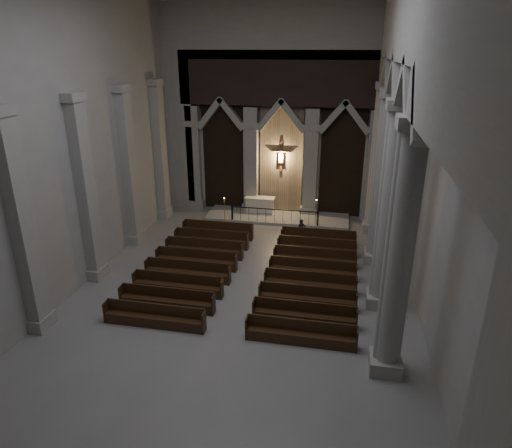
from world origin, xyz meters
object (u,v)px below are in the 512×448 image
at_px(candle_stand_right, 315,219).
at_px(worshipper, 301,230).
at_px(pews, 250,273).
at_px(candle_stand_left, 225,215).
at_px(altar, 260,204).
at_px(altar_rail, 274,214).

bearing_deg(candle_stand_right, worshipper, -105.80).
distance_m(candle_stand_right, pews, 7.36).
bearing_deg(pews, candle_stand_right, 71.33).
relative_size(candle_stand_left, candle_stand_right, 0.93).
distance_m(altar, altar_rail, 2.03).
height_order(altar_rail, worshipper, worshipper).
xyz_separation_m(candle_stand_left, pews, (2.94, -6.60, -0.13)).
relative_size(candle_stand_right, pews, 0.18).
height_order(altar, candle_stand_left, candle_stand_left).
xyz_separation_m(altar_rail, candle_stand_left, (-2.94, -0.11, -0.25)).
bearing_deg(candle_stand_left, worshipper, -20.39).
relative_size(altar, pews, 0.19).
distance_m(candle_stand_right, worshipper, 2.21).
bearing_deg(candle_stand_right, candle_stand_left, -175.96).
bearing_deg(altar, candle_stand_right, -21.66).
bearing_deg(candle_stand_right, altar, 158.34).
distance_m(altar_rail, worshipper, 2.55).
bearing_deg(altar, worshipper, -50.34).
distance_m(altar, candle_stand_right, 3.78).
bearing_deg(candle_stand_left, candle_stand_right, 4.04).
height_order(candle_stand_right, worshipper, candle_stand_right).
xyz_separation_m(candle_stand_left, candle_stand_right, (5.30, 0.37, 0.03)).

